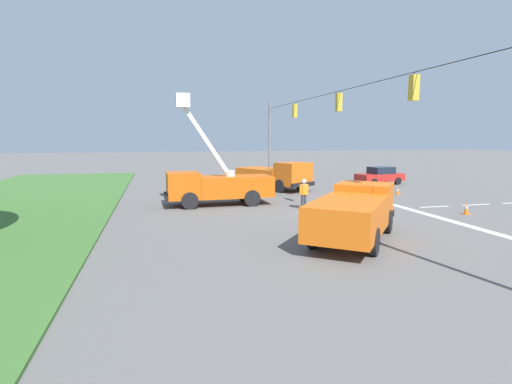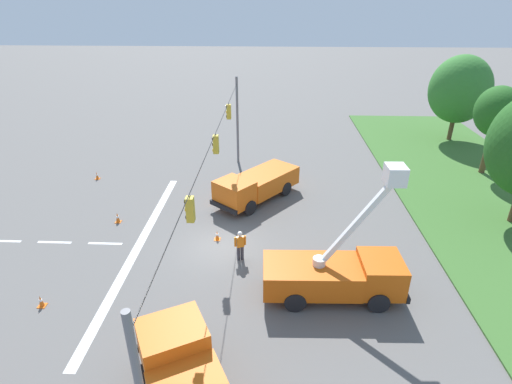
# 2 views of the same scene
# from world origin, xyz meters

# --- Properties ---
(ground_plane) EXTENTS (200.00, 200.00, 0.00)m
(ground_plane) POSITION_xyz_m (0.00, 0.00, 0.00)
(ground_plane) COLOR #605E5B
(lane_markings) EXTENTS (17.60, 15.25, 0.01)m
(lane_markings) POSITION_xyz_m (0.00, -6.15, 0.00)
(lane_markings) COLOR silver
(lane_markings) RESTS_ON ground
(signal_gantry) EXTENTS (26.20, 0.33, 7.20)m
(signal_gantry) POSITION_xyz_m (-0.06, -0.00, 4.43)
(signal_gantry) COLOR slate
(signal_gantry) RESTS_ON ground
(tree_far_west) EXTENTS (5.47, 5.59, 8.15)m
(tree_far_west) POSITION_xyz_m (-19.54, 20.41, 5.00)
(tree_far_west) COLOR brown
(tree_far_west) RESTS_ON ground
(tree_west) EXTENTS (3.68, 3.22, 6.98)m
(tree_west) POSITION_xyz_m (-11.29, 19.82, 5.03)
(tree_west) COLOR brown
(tree_west) RESTS_ON ground
(utility_truck_bucket_lift) EXTENTS (2.56, 6.63, 6.71)m
(utility_truck_bucket_lift) POSITION_xyz_m (3.89, 6.00, 1.32)
(utility_truck_bucket_lift) COLOR #D6560F
(utility_truck_bucket_lift) RESTS_ON ground
(utility_truck_support_far) EXTENTS (6.66, 6.09, 2.10)m
(utility_truck_support_far) POSITION_xyz_m (-5.92, 1.83, 1.16)
(utility_truck_support_far) COLOR orange
(utility_truck_support_far) RESTS_ON ground
(road_worker) EXTENTS (0.36, 0.62, 1.77)m
(road_worker) POSITION_xyz_m (1.21, 1.29, 1.00)
(road_worker) COLOR #383842
(road_worker) RESTS_ON ground
(traffic_cone_foreground_left) EXTENTS (0.36, 0.36, 0.60)m
(traffic_cone_foreground_left) POSITION_xyz_m (-0.70, -0.23, 0.29)
(traffic_cone_foreground_left) COLOR orange
(traffic_cone_foreground_left) RESTS_ON ground
(traffic_cone_foreground_right) EXTENTS (0.36, 0.36, 0.59)m
(traffic_cone_foreground_right) POSITION_xyz_m (5.22, -7.60, 0.28)
(traffic_cone_foreground_right) COLOR orange
(traffic_cone_foreground_right) RESTS_ON ground
(traffic_cone_mid_left) EXTENTS (0.36, 0.36, 0.60)m
(traffic_cone_mid_left) POSITION_xyz_m (-8.91, -10.72, 0.28)
(traffic_cone_mid_left) COLOR orange
(traffic_cone_mid_left) RESTS_ON ground
(traffic_cone_mid_right) EXTENTS (0.36, 0.36, 0.66)m
(traffic_cone_mid_right) POSITION_xyz_m (-2.44, -6.76, 0.32)
(traffic_cone_mid_right) COLOR orange
(traffic_cone_mid_right) RESTS_ON ground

